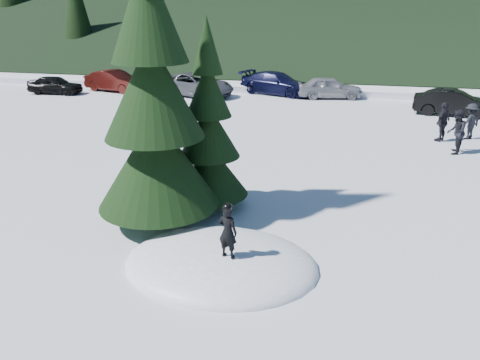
% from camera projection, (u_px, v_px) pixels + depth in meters
% --- Properties ---
extents(ground, '(200.00, 200.00, 0.00)m').
position_uv_depth(ground, '(221.00, 265.00, 10.69)').
color(ground, white).
rests_on(ground, ground).
extents(snow_mound, '(4.48, 3.52, 0.96)m').
position_uv_depth(snow_mound, '(221.00, 265.00, 10.69)').
color(snow_mound, white).
rests_on(snow_mound, ground).
extents(spruce_tall, '(3.20, 3.20, 8.60)m').
position_uv_depth(spruce_tall, '(153.00, 102.00, 11.65)').
color(spruce_tall, black).
rests_on(spruce_tall, ground).
extents(spruce_short, '(2.20, 2.20, 5.37)m').
position_uv_depth(spruce_short, '(209.00, 137.00, 13.13)').
color(spruce_short, black).
rests_on(spruce_short, ground).
extents(child_skier, '(0.49, 0.38, 1.18)m').
position_uv_depth(child_skier, '(228.00, 232.00, 9.91)').
color(child_skier, black).
rests_on(child_skier, snow_mound).
extents(adult_0, '(0.87, 1.01, 1.78)m').
position_uv_depth(adult_0, '(456.00, 132.00, 18.49)').
color(adult_0, black).
rests_on(adult_0, ground).
extents(adult_1, '(0.93, 1.06, 1.72)m').
position_uv_depth(adult_1, '(443.00, 122.00, 20.23)').
color(adult_1, black).
rests_on(adult_1, ground).
extents(adult_2, '(1.16, 1.10, 1.58)m').
position_uv_depth(adult_2, '(470.00, 121.00, 20.61)').
color(adult_2, black).
rests_on(adult_2, ground).
extents(car_0, '(3.65, 1.63, 1.22)m').
position_uv_depth(car_0, '(55.00, 85.00, 31.34)').
color(car_0, black).
rests_on(car_0, ground).
extents(car_1, '(4.60, 2.53, 1.44)m').
position_uv_depth(car_1, '(115.00, 81.00, 32.21)').
color(car_1, '#350C09').
rests_on(car_1, ground).
extents(car_2, '(5.82, 4.22, 1.47)m').
position_uv_depth(car_2, '(196.00, 85.00, 30.62)').
color(car_2, '#4C4D53').
rests_on(car_2, ground).
extents(car_3, '(5.43, 3.66, 1.46)m').
position_uv_depth(car_3, '(277.00, 83.00, 31.17)').
color(car_3, black).
rests_on(car_3, ground).
extents(car_4, '(4.30, 2.38, 1.38)m').
position_uv_depth(car_4, '(329.00, 87.00, 29.79)').
color(car_4, gray).
rests_on(car_4, ground).
extents(car_5, '(4.35, 2.05, 1.38)m').
position_uv_depth(car_5, '(454.00, 103.00, 25.14)').
color(car_5, black).
rests_on(car_5, ground).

